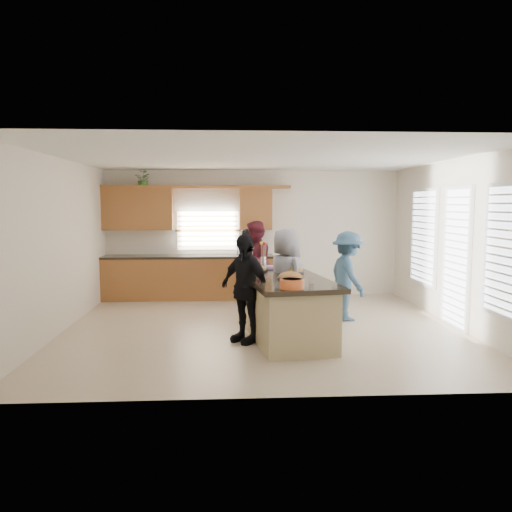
{
  "coord_description": "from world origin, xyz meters",
  "views": [
    {
      "loc": [
        -0.57,
        -8.12,
        2.07
      ],
      "look_at": [
        -0.07,
        0.59,
        1.15
      ],
      "focal_mm": 35.0,
      "sensor_mm": 36.0,
      "label": 1
    }
  ],
  "objects": [
    {
      "name": "platter_front",
      "position": [
        0.36,
        -0.81,
        0.98
      ],
      "size": [
        0.4,
        0.4,
        0.16
      ],
      "color": "black",
      "rests_on": "island"
    },
    {
      "name": "right_wall_glazing",
      "position": [
        3.22,
        -0.13,
        1.34
      ],
      "size": [
        0.06,
        4.0,
        2.25
      ],
      "color": "white",
      "rests_on": "ground"
    },
    {
      "name": "flower_vase",
      "position": [
        0.07,
        0.74,
        1.2
      ],
      "size": [
        0.14,
        0.14,
        0.44
      ],
      "color": "silver",
      "rests_on": "island"
    },
    {
      "name": "woman_right_front",
      "position": [
        0.38,
        -0.06,
        0.83
      ],
      "size": [
        0.85,
        0.97,
        1.67
      ],
      "primitive_type": "imported",
      "rotation": [
        0.0,
        0.0,
        2.05
      ],
      "color": "gray",
      "rests_on": "ground"
    },
    {
      "name": "platter_mid",
      "position": [
        0.49,
        -0.15,
        0.98
      ],
      "size": [
        0.36,
        0.36,
        0.15
      ],
      "color": "black",
      "rests_on": "island"
    },
    {
      "name": "salad_bowl",
      "position": [
        0.28,
        -1.65,
        1.02
      ],
      "size": [
        0.33,
        0.33,
        0.13
      ],
      "color": "orange",
      "rests_on": "island"
    },
    {
      "name": "room_shell",
      "position": [
        0.0,
        0.0,
        1.9
      ],
      "size": [
        6.52,
        6.02,
        2.81
      ],
      "color": "silver",
      "rests_on": "ground"
    },
    {
      "name": "potted_plant",
      "position": [
        -2.37,
        2.82,
        2.59
      ],
      "size": [
        0.42,
        0.39,
        0.37
      ],
      "primitive_type": "imported",
      "rotation": [
        0.0,
        0.0,
        -0.38
      ],
      "color": "#437F33",
      "rests_on": "back_cabinetry"
    },
    {
      "name": "clear_cup",
      "position": [
        0.6,
        -1.26,
        1.0
      ],
      "size": [
        0.08,
        0.08,
        0.1
      ],
      "primitive_type": "cylinder",
      "color": "white",
      "rests_on": "island"
    },
    {
      "name": "woman_left_front",
      "position": [
        -0.32,
        -0.8,
        0.81
      ],
      "size": [
        0.94,
        0.97,
        1.62
      ],
      "primitive_type": "imported",
      "rotation": [
        0.0,
        0.0,
        -0.82
      ],
      "color": "black",
      "rests_on": "ground"
    },
    {
      "name": "woman_right_back",
      "position": [
        1.56,
        0.53,
        0.79
      ],
      "size": [
        0.79,
        1.12,
        1.58
      ],
      "primitive_type": "imported",
      "rotation": [
        0.0,
        0.0,
        1.78
      ],
      "color": "#32526E",
      "rests_on": "ground"
    },
    {
      "name": "platter_back",
      "position": [
        -0.07,
        0.09,
        0.98
      ],
      "size": [
        0.35,
        0.35,
        0.14
      ],
      "color": "black",
      "rests_on": "island"
    },
    {
      "name": "plate_stack",
      "position": [
        0.19,
        0.39,
        0.97
      ],
      "size": [
        0.23,
        0.23,
        0.05
      ],
      "primitive_type": "cylinder",
      "color": "#C89BE2",
      "rests_on": "island"
    },
    {
      "name": "island",
      "position": [
        0.29,
        -0.5,
        0.45
      ],
      "size": [
        1.51,
        2.83,
        0.95
      ],
      "rotation": [
        0.0,
        0.0,
        0.14
      ],
      "color": "tan",
      "rests_on": "ground"
    },
    {
      "name": "back_cabinetry",
      "position": [
        -1.47,
        2.73,
        0.91
      ],
      "size": [
        4.08,
        0.66,
        2.46
      ],
      "color": "#975E2C",
      "rests_on": "ground"
    },
    {
      "name": "floor",
      "position": [
        0.0,
        0.0,
        0.0
      ],
      "size": [
        6.5,
        6.5,
        0.0
      ],
      "primitive_type": "plane",
      "color": "#C7B294",
      "rests_on": "ground"
    },
    {
      "name": "woman_left_mid",
      "position": [
        -0.02,
        1.94,
        0.86
      ],
      "size": [
        0.88,
        1.0,
        1.72
      ],
      "primitive_type": "imported",
      "rotation": [
        0.0,
        0.0,
        -1.89
      ],
      "color": "maroon",
      "rests_on": "ground"
    },
    {
      "name": "woman_left_back",
      "position": [
        -0.18,
        2.43,
        0.77
      ],
      "size": [
        0.43,
        0.6,
        1.53
      ],
      "primitive_type": "imported",
      "rotation": [
        0.0,
        0.0,
        -1.45
      ],
      "color": "black",
      "rests_on": "ground"
    }
  ]
}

